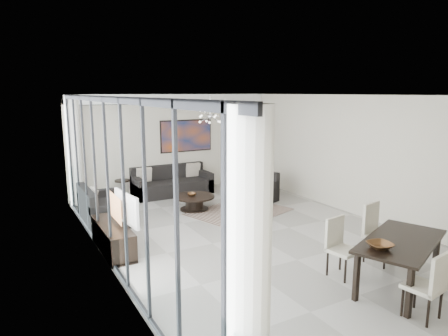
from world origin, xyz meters
TOP-DOWN VIEW (x-y plane):
  - room_shell at (0.46, 0.00)m, footprint 6.00×9.00m
  - window_wall at (-2.86, 0.00)m, footprint 0.37×8.95m
  - soffit at (0.00, 4.30)m, footprint 5.98×0.40m
  - painting at (0.50, 4.47)m, footprint 1.68×0.04m
  - chandelier at (0.30, 2.50)m, footprint 0.66×0.66m
  - rug at (0.61, 1.56)m, footprint 2.72×2.37m
  - coffee_table at (-0.28, 2.30)m, footprint 1.04×1.04m
  - bowl_coffee at (-0.34, 2.32)m, footprint 0.26×0.26m
  - sofa_main at (-0.17, 4.07)m, footprint 2.27×0.93m
  - loveseat at (-2.55, 2.48)m, footprint 0.91×1.62m
  - armchair at (1.59, 2.20)m, footprint 1.16×1.19m
  - side_table at (-1.61, 4.15)m, footprint 0.41×0.41m
  - tv_console at (-2.76, 0.62)m, footprint 0.46×1.63m
  - television at (-2.60, 0.54)m, footprint 0.25×1.05m
  - dining_table at (0.70, -2.98)m, footprint 2.04×1.54m
  - dining_chair_sw at (0.25, -3.78)m, footprint 0.49×0.49m
  - dining_chair_nw at (0.22, -2.21)m, footprint 0.50×0.50m
  - dining_chair_ne at (1.17, -2.13)m, footprint 0.57×0.57m
  - bowl_dining at (0.14, -3.05)m, footprint 0.40×0.40m

SIDE VIEW (x-z plane):
  - rug at x=0.61m, z-range 0.00..0.01m
  - coffee_table at x=-0.28m, z-range 0.02..0.39m
  - tv_console at x=-2.76m, z-range 0.00..0.51m
  - armchair at x=1.59m, z-range -0.13..0.67m
  - loveseat at x=-2.55m, z-range -0.13..0.68m
  - sofa_main at x=-0.17m, z-range -0.13..0.69m
  - side_table at x=-1.61m, z-range 0.10..0.66m
  - bowl_coffee at x=-0.34m, z-range 0.36..0.44m
  - dining_chair_sw at x=0.25m, z-range 0.07..1.01m
  - dining_chair_nw at x=0.22m, z-range 0.07..1.03m
  - dining_chair_ne at x=1.17m, z-range 0.08..1.13m
  - dining_table at x=0.70m, z-range 0.30..1.06m
  - bowl_dining at x=0.14m, z-range 0.76..0.85m
  - television at x=-2.60m, z-range 0.51..1.11m
  - room_shell at x=0.46m, z-range 0.00..2.90m
  - window_wall at x=-2.86m, z-range 0.02..2.92m
  - painting at x=0.50m, z-range 1.16..2.14m
  - chandelier at x=0.30m, z-range 2.00..2.71m
  - soffit at x=0.00m, z-range 2.64..2.90m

